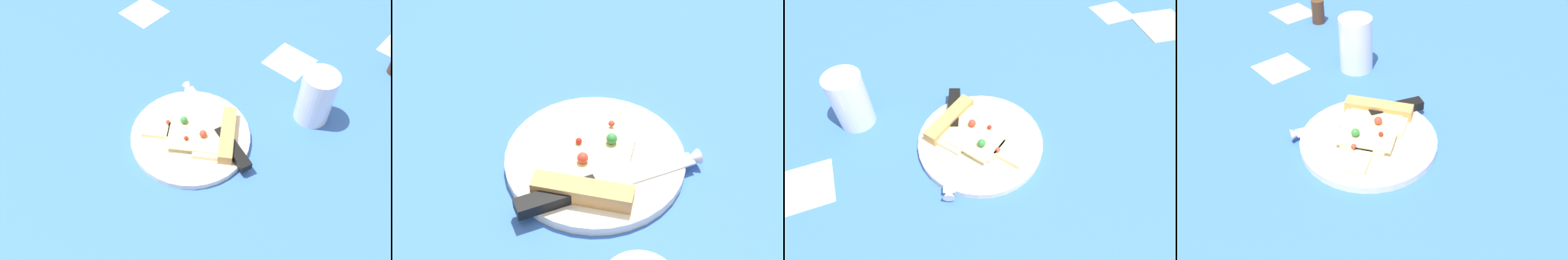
% 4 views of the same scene
% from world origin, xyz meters
% --- Properties ---
extents(ground_plane, '(1.59, 1.59, 0.03)m').
position_xyz_m(ground_plane, '(-0.00, 0.00, -0.01)').
color(ground_plane, '#3360B7').
rests_on(ground_plane, ground).
extents(plate, '(0.23, 0.23, 0.01)m').
position_xyz_m(plate, '(0.03, -0.09, 0.01)').
color(plate, silver).
rests_on(plate, ground_plane).
extents(pizza_slice, '(0.16, 0.19, 0.03)m').
position_xyz_m(pizza_slice, '(0.02, -0.07, 0.02)').
color(pizza_slice, beige).
rests_on(pizza_slice, plate).
extents(knife, '(0.10, 0.23, 0.02)m').
position_xyz_m(knife, '(-0.01, -0.05, 0.02)').
color(knife, silver).
rests_on(knife, plate).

